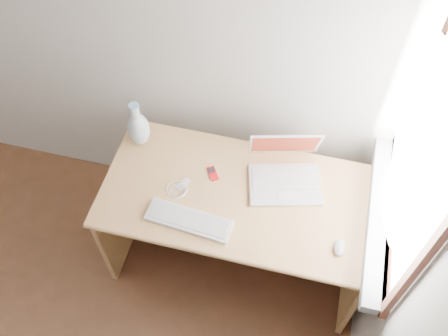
% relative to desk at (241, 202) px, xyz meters
% --- Properties ---
extents(back_wall, '(3.50, 0.04, 2.60)m').
position_rel_desk_xyz_m(back_wall, '(-1.01, 0.38, 0.78)').
color(back_wall, beige).
rests_on(back_wall, floor).
extents(window, '(0.11, 0.99, 1.10)m').
position_rel_desk_xyz_m(window, '(0.71, -0.07, 0.76)').
color(window, white).
rests_on(window, right_wall).
extents(desk, '(1.37, 0.69, 0.72)m').
position_rel_desk_xyz_m(desk, '(0.00, 0.00, 0.00)').
color(desk, '#DCB06B').
rests_on(desk, floor).
extents(laptop, '(0.41, 0.38, 0.24)m').
position_rel_desk_xyz_m(laptop, '(0.22, 0.07, 0.26)').
color(laptop, silver).
rests_on(laptop, desk).
extents(external_keyboard, '(0.43, 0.16, 0.02)m').
position_rel_desk_xyz_m(external_keyboard, '(-0.20, -0.29, 0.22)').
color(external_keyboard, white).
rests_on(external_keyboard, desk).
extents(mouse, '(0.06, 0.09, 0.03)m').
position_rel_desk_xyz_m(mouse, '(0.52, -0.26, 0.22)').
color(mouse, silver).
rests_on(mouse, desk).
extents(ipod, '(0.08, 0.10, 0.01)m').
position_rel_desk_xyz_m(ipod, '(-0.15, 0.01, 0.21)').
color(ipod, '#AC0B10').
rests_on(ipod, desk).
extents(cable_coil, '(0.13, 0.13, 0.01)m').
position_rel_desk_xyz_m(cable_coil, '(-0.31, -0.13, 0.21)').
color(cable_coil, white).
rests_on(cable_coil, desk).
extents(remote, '(0.06, 0.09, 0.01)m').
position_rel_desk_xyz_m(remote, '(-0.29, -0.09, 0.21)').
color(remote, white).
rests_on(remote, desk).
extents(vase, '(0.11, 0.11, 0.29)m').
position_rel_desk_xyz_m(vase, '(-0.58, 0.12, 0.33)').
color(vase, silver).
rests_on(vase, desk).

